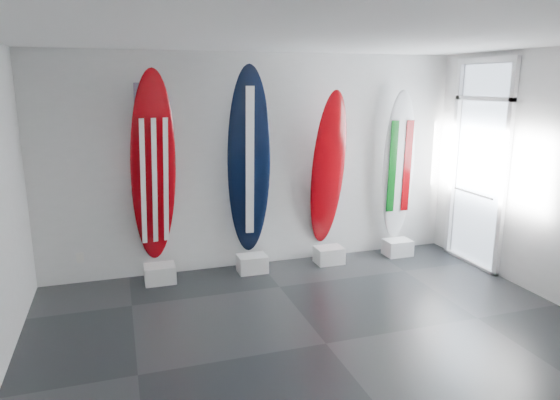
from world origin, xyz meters
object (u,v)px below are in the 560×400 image
object	(u,v)px
surfboard_italy	(398,166)
surfboard_usa	(154,170)
surfboard_swiss	(328,170)
surfboard_navy	(249,163)

from	to	relation	value
surfboard_italy	surfboard_usa	bearing A→B (deg)	-177.36
surfboard_swiss	surfboard_italy	world-z (taller)	surfboard_swiss
surfboard_navy	surfboard_italy	distance (m)	2.32
surfboard_usa	surfboard_swiss	bearing A→B (deg)	-8.07
surfboard_italy	surfboard_navy	bearing A→B (deg)	-177.36
surfboard_swiss	surfboard_italy	bearing A→B (deg)	-3.93
surfboard_navy	surfboard_italy	size ratio (longest dim) A/B	1.15
surfboard_usa	surfboard_navy	size ratio (longest dim) A/B	0.99
surfboard_navy	surfboard_swiss	distance (m)	1.18
surfboard_usa	surfboard_navy	world-z (taller)	surfboard_navy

